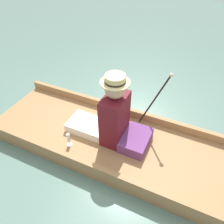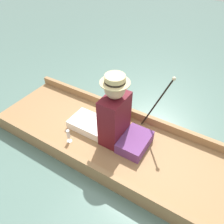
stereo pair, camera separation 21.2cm
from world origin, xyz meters
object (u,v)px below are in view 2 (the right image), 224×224
teddy_bear (125,111)px  wine_glass (68,135)px  seated_person (109,115)px  walking_cane (159,100)px

teddy_bear → wine_glass: (-0.67, 0.41, -0.08)m
wine_glass → seated_person: bearing=-47.7°
teddy_bear → walking_cane: 0.50m
teddy_bear → seated_person: bearing=172.9°
seated_person → teddy_bear: 0.37m
seated_person → walking_cane: seated_person is taller
wine_glass → walking_cane: walking_cane is taller
seated_person → wine_glass: (-0.34, 0.37, -0.24)m
seated_person → walking_cane: bearing=-39.8°
wine_glass → walking_cane: (0.75, -0.81, 0.37)m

